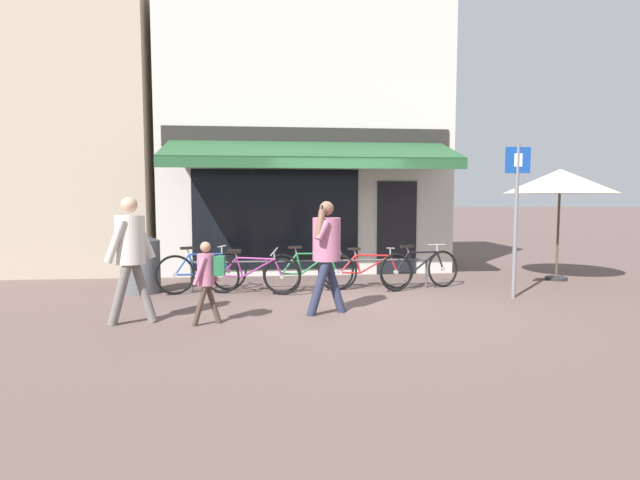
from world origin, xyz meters
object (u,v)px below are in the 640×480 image
object	(u,v)px
pedestrian_child	(208,273)
litter_bin	(143,263)
bicycle_blue	(202,272)
pedestrian_adult	(327,246)
bicycle_green	(309,271)
cafe_parasol	(560,182)
bicycle_red	(368,270)
bicycle_black	(420,269)
parking_sign	(516,205)
bicycle_purple	(251,274)
pedestrian_second_adult	(130,247)

from	to	relation	value
pedestrian_child	litter_bin	distance (m)	2.87
bicycle_blue	pedestrian_adult	xyz separation A→B (m)	(2.07, -1.96, 0.65)
bicycle_blue	bicycle_green	xyz separation A→B (m)	(1.96, -0.16, 0.00)
pedestrian_child	litter_bin	bearing A→B (deg)	-57.68
bicycle_blue	cafe_parasol	distance (m)	7.49
bicycle_red	cafe_parasol	distance (m)	4.55
bicycle_black	pedestrian_adult	world-z (taller)	pedestrian_adult
bicycle_black	parking_sign	size ratio (longest dim) A/B	0.66
bicycle_green	bicycle_purple	bearing A→B (deg)	178.46
bicycle_black	pedestrian_child	distance (m)	4.35
bicycle_red	bicycle_green	bearing A→B (deg)	-173.66
pedestrian_second_adult	parking_sign	xyz separation A→B (m)	(6.10, 1.15, 0.55)
pedestrian_adult	litter_bin	size ratio (longest dim) A/B	1.58
parking_sign	litter_bin	bearing A→B (deg)	169.98
bicycle_red	pedestrian_second_adult	xyz separation A→B (m)	(-3.76, -2.23, 0.71)
pedestrian_adult	pedestrian_child	distance (m)	1.76
bicycle_green	bicycle_black	world-z (taller)	bicycle_green
pedestrian_adult	litter_bin	xyz separation A→B (m)	(-3.14, 1.99, -0.48)
bicycle_blue	bicycle_purple	bearing A→B (deg)	-41.67
pedestrian_child	litter_bin	xyz separation A→B (m)	(-1.46, 2.46, -0.18)
bicycle_purple	pedestrian_second_adult	xyz separation A→B (m)	(-1.56, -1.90, 0.70)
pedestrian_child	parking_sign	size ratio (longest dim) A/B	0.43
pedestrian_adult	pedestrian_second_adult	size ratio (longest dim) A/B	0.96
pedestrian_child	cafe_parasol	distance (m)	7.63
bicycle_black	parking_sign	world-z (taller)	parking_sign
pedestrian_second_adult	litter_bin	size ratio (longest dim) A/B	1.63
pedestrian_second_adult	parking_sign	size ratio (longest dim) A/B	0.67
pedestrian_child	pedestrian_second_adult	xyz separation A→B (m)	(-1.06, 0.16, 0.34)
bicycle_red	pedestrian_second_adult	size ratio (longest dim) A/B	0.99
pedestrian_adult	cafe_parasol	xyz separation A→B (m)	(5.20, 2.57, 1.04)
bicycle_black	pedestrian_second_adult	world-z (taller)	pedestrian_second_adult
litter_bin	bicycle_green	bearing A→B (deg)	-3.75
pedestrian_second_adult	parking_sign	distance (m)	6.23
bicycle_red	bicycle_black	distance (m)	0.98
bicycle_green	litter_bin	world-z (taller)	litter_bin
pedestrian_child	pedestrian_second_adult	distance (m)	1.12
pedestrian_adult	pedestrian_second_adult	distance (m)	2.75
pedestrian_second_adult	litter_bin	distance (m)	2.39
bicycle_blue	bicycle_red	size ratio (longest dim) A/B	0.94
pedestrian_child	cafe_parasol	xyz separation A→B (m)	(6.87, 3.03, 1.35)
bicycle_red	bicycle_blue	bearing A→B (deg)	178.92
bicycle_blue	cafe_parasol	size ratio (longest dim) A/B	0.70
bicycle_purple	bicycle_red	distance (m)	2.22
bicycle_red	parking_sign	bearing A→B (deg)	-25.61
bicycle_purple	pedestrian_second_adult	bearing A→B (deg)	-115.45
bicycle_green	pedestrian_child	xyz separation A→B (m)	(-1.56, -2.26, 0.33)
bicycle_blue	litter_bin	bearing A→B (deg)	157.82
bicycle_red	pedestrian_child	size ratio (longest dim) A/B	1.52
bicycle_red	parking_sign	xyz separation A→B (m)	(2.34, -1.09, 1.25)
bicycle_blue	cafe_parasol	world-z (taller)	cafe_parasol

